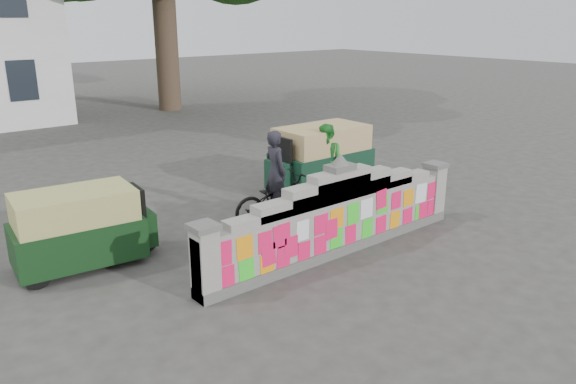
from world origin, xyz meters
The scene contains 7 objects.
ground centered at (0.00, 0.00, 0.00)m, with size 100.00×100.00×0.00m, color #383533.
parapet_wall centered at (0.00, -0.01, 0.75)m, with size 6.48×0.44×2.01m.
cyclist_bike centered at (0.16, 2.17, 0.54)m, with size 0.72×2.07×1.09m, color black.
cyclist_rider centered at (0.16, 2.17, 0.92)m, with size 0.67×0.44×1.85m, color black.
pedestrian centered at (2.33, 2.77, 0.94)m, with size 0.92×0.71×1.88m, color #25882D.
rickshaw_left centered at (-4.08, 2.60, 0.76)m, with size 2.69×1.45×1.46m.
rickshaw_right centered at (2.62, 3.40, 0.88)m, with size 3.07×1.45×1.69m.
Camera 1 is at (-7.28, -7.26, 4.48)m, focal length 35.00 mm.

